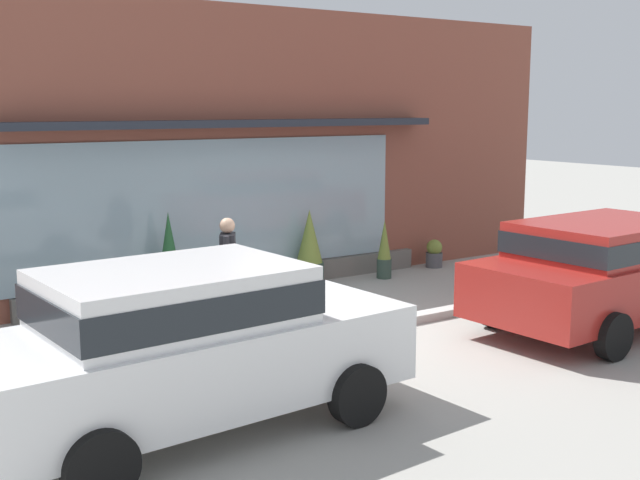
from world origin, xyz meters
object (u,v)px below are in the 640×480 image
at_px(pedestrian_with_handbag, 228,266).
at_px(parked_car_white, 186,339).
at_px(potted_plant_corner_tall, 58,305).
at_px(potted_plant_low_front, 434,254).
at_px(potted_plant_window_left, 384,251).
at_px(parked_car_red, 611,266).
at_px(potted_plant_by_entrance, 226,280).
at_px(fire_hydrant, 273,292).
at_px(potted_plant_trailing_edge, 309,249).
at_px(potted_plant_window_right, 169,262).

relative_size(pedestrian_with_handbag, parked_car_white, 0.37).
height_order(potted_plant_corner_tall, potted_plant_low_front, potted_plant_low_front).
height_order(potted_plant_low_front, potted_plant_window_left, potted_plant_window_left).
distance_m(pedestrian_with_handbag, parked_car_red, 5.36).
height_order(potted_plant_by_entrance, potted_plant_corner_tall, potted_plant_by_entrance).
distance_m(fire_hydrant, pedestrian_with_handbag, 0.99).
bearing_deg(parked_car_red, potted_plant_by_entrance, 125.89).
distance_m(potted_plant_by_entrance, potted_plant_low_front, 4.51).
xyz_separation_m(parked_car_red, parked_car_white, (-6.52, -0.09, 0.04)).
bearing_deg(potted_plant_trailing_edge, fire_hydrant, -136.21).
xyz_separation_m(fire_hydrant, potted_plant_by_entrance, (0.06, 1.62, -0.13)).
bearing_deg(potted_plant_corner_tall, potted_plant_low_front, -0.28).
xyz_separation_m(parked_car_red, potted_plant_by_entrance, (-3.70, 4.58, -0.58)).
height_order(parked_car_red, potted_plant_window_right, parked_car_red).
xyz_separation_m(potted_plant_low_front, potted_plant_window_left, (-1.44, -0.25, 0.24)).
relative_size(potted_plant_by_entrance, potted_plant_window_right, 0.37).
relative_size(fire_hydrant, potted_plant_by_entrance, 1.54).
xyz_separation_m(parked_car_red, potted_plant_trailing_edge, (-2.05, 4.61, -0.24)).
distance_m(parked_car_white, potted_plant_window_left, 7.36).
bearing_deg(parked_car_white, fire_hydrant, 44.57).
distance_m(potted_plant_trailing_edge, potted_plant_window_right, 2.65).
bearing_deg(fire_hydrant, parked_car_white, -132.10).
height_order(potted_plant_corner_tall, potted_plant_window_left, potted_plant_window_left).
relative_size(pedestrian_with_handbag, potted_plant_by_entrance, 2.86).
distance_m(fire_hydrant, potted_plant_corner_tall, 3.11).
relative_size(parked_car_red, potted_plant_corner_tall, 8.60).
bearing_deg(parked_car_white, pedestrian_with_handbag, 52.66).
bearing_deg(potted_plant_window_right, parked_car_red, -43.93).
bearing_deg(potted_plant_trailing_edge, pedestrian_with_handbag, -144.14).
bearing_deg(potted_plant_low_front, parked_car_white, -147.68).
height_order(pedestrian_with_handbag, potted_plant_trailing_edge, pedestrian_with_handbag).
bearing_deg(parked_car_white, potted_plant_corner_tall, 85.41).
height_order(fire_hydrant, potted_plant_low_front, fire_hydrant).
relative_size(fire_hydrant, potted_plant_low_front, 1.59).
bearing_deg(potted_plant_low_front, potted_plant_window_left, -170.13).
relative_size(fire_hydrant, parked_car_red, 0.19).
distance_m(parked_car_red, potted_plant_window_left, 4.36).
relative_size(parked_car_red, potted_plant_by_entrance, 8.32).
xyz_separation_m(potted_plant_by_entrance, potted_plant_corner_tall, (-2.71, 0.00, -0.03)).
relative_size(potted_plant_by_entrance, potted_plant_corner_tall, 1.03).
xyz_separation_m(fire_hydrant, pedestrian_with_handbag, (-0.83, -0.19, 0.51)).
relative_size(potted_plant_corner_tall, potted_plant_window_right, 0.36).
relative_size(parked_car_white, potted_plant_low_front, 7.99).
bearing_deg(fire_hydrant, potted_plant_corner_tall, 148.47).
bearing_deg(potted_plant_low_front, parked_car_red, -100.08).
bearing_deg(potted_plant_window_right, pedestrian_with_handbag, -86.67).
height_order(fire_hydrant, potted_plant_trailing_edge, potted_plant_trailing_edge).
xyz_separation_m(potted_plant_trailing_edge, potted_plant_low_front, (2.86, -0.06, -0.37)).
relative_size(parked_car_red, potted_plant_window_left, 4.34).
bearing_deg(potted_plant_window_left, potted_plant_trailing_edge, 167.78).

